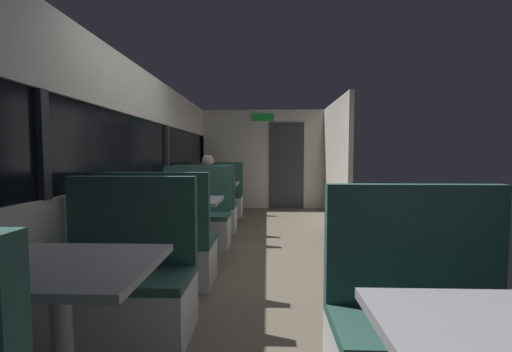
# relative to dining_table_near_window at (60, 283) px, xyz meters

# --- Properties ---
(ground_plane) EXTENTS (3.30, 9.20, 0.02)m
(ground_plane) POSITION_rel_dining_table_near_window_xyz_m (0.89, 2.09, -0.65)
(ground_plane) COLOR #665B4C
(carriage_window_panel_left) EXTENTS (0.09, 8.48, 2.30)m
(carriage_window_panel_left) POSITION_rel_dining_table_near_window_xyz_m (-0.56, 2.09, 0.47)
(carriage_window_panel_left) COLOR beige
(carriage_window_panel_left) RESTS_ON ground_plane
(carriage_end_bulkhead) EXTENTS (2.90, 0.11, 2.30)m
(carriage_end_bulkhead) POSITION_rel_dining_table_near_window_xyz_m (0.95, 6.28, 0.50)
(carriage_end_bulkhead) COLOR beige
(carriage_end_bulkhead) RESTS_ON ground_plane
(carriage_aisle_panel_right) EXTENTS (0.08, 2.40, 2.30)m
(carriage_aisle_panel_right) POSITION_rel_dining_table_near_window_xyz_m (2.34, 5.09, 0.51)
(carriage_aisle_panel_right) COLOR beige
(carriage_aisle_panel_right) RESTS_ON ground_plane
(dining_table_near_window) EXTENTS (0.90, 0.70, 0.74)m
(dining_table_near_window) POSITION_rel_dining_table_near_window_xyz_m (0.00, 0.00, 0.00)
(dining_table_near_window) COLOR #9E9EA3
(dining_table_near_window) RESTS_ON ground_plane
(bench_near_window_facing_entry) EXTENTS (0.95, 0.50, 1.10)m
(bench_near_window_facing_entry) POSITION_rel_dining_table_near_window_xyz_m (0.00, 0.70, -0.31)
(bench_near_window_facing_entry) COLOR silver
(bench_near_window_facing_entry) RESTS_ON ground_plane
(dining_table_mid_window) EXTENTS (0.90, 0.70, 0.74)m
(dining_table_mid_window) POSITION_rel_dining_table_near_window_xyz_m (0.00, 2.29, 0.00)
(dining_table_mid_window) COLOR #9E9EA3
(dining_table_mid_window) RESTS_ON ground_plane
(bench_mid_window_facing_end) EXTENTS (0.95, 0.50, 1.10)m
(bench_mid_window_facing_end) POSITION_rel_dining_table_near_window_xyz_m (0.00, 1.59, -0.31)
(bench_mid_window_facing_end) COLOR silver
(bench_mid_window_facing_end) RESTS_ON ground_plane
(bench_mid_window_facing_entry) EXTENTS (0.95, 0.50, 1.10)m
(bench_mid_window_facing_entry) POSITION_rel_dining_table_near_window_xyz_m (0.00, 2.99, -0.31)
(bench_mid_window_facing_entry) COLOR silver
(bench_mid_window_facing_entry) RESTS_ON ground_plane
(dining_table_far_window) EXTENTS (0.90, 0.70, 0.74)m
(dining_table_far_window) POSITION_rel_dining_table_near_window_xyz_m (0.00, 4.58, 0.00)
(dining_table_far_window) COLOR #9E9EA3
(dining_table_far_window) RESTS_ON ground_plane
(bench_far_window_facing_end) EXTENTS (0.95, 0.50, 1.10)m
(bench_far_window_facing_end) POSITION_rel_dining_table_near_window_xyz_m (0.00, 3.88, -0.31)
(bench_far_window_facing_end) COLOR silver
(bench_far_window_facing_end) RESTS_ON ground_plane
(bench_far_window_facing_entry) EXTENTS (0.95, 0.50, 1.10)m
(bench_far_window_facing_entry) POSITION_rel_dining_table_near_window_xyz_m (0.00, 5.28, -0.31)
(bench_far_window_facing_entry) COLOR silver
(bench_far_window_facing_entry) RESTS_ON ground_plane
(bench_front_aisle_facing_entry) EXTENTS (0.95, 0.50, 1.10)m
(bench_front_aisle_facing_entry) POSITION_rel_dining_table_near_window_xyz_m (1.79, 0.10, -0.31)
(bench_front_aisle_facing_entry) COLOR silver
(bench_front_aisle_facing_entry) RESTS_ON ground_plane
(seated_passenger) EXTENTS (0.47, 0.55, 1.26)m
(seated_passenger) POSITION_rel_dining_table_near_window_xyz_m (0.00, 3.96, -0.10)
(seated_passenger) COLOR #26262D
(seated_passenger) RESTS_ON ground_plane
(coffee_cup_primary) EXTENTS (0.07, 0.07, 0.09)m
(coffee_cup_primary) POSITION_rel_dining_table_near_window_xyz_m (-0.05, 2.35, 0.15)
(coffee_cup_primary) COLOR #B23333
(coffee_cup_primary) RESTS_ON dining_table_mid_window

